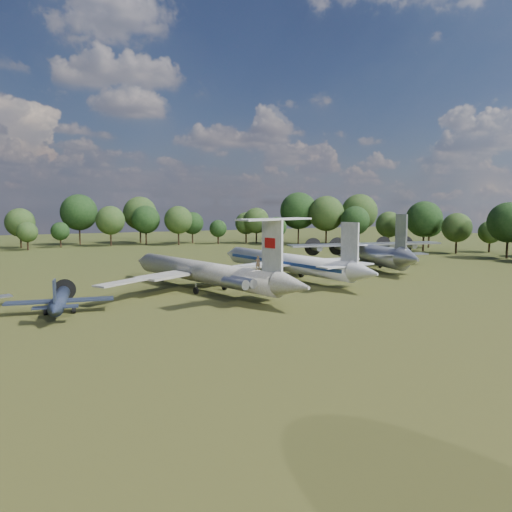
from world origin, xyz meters
name	(u,v)px	position (x,y,z in m)	size (l,w,h in m)	color
ground	(192,289)	(0.00, 0.00, 0.00)	(300.00, 300.00, 0.00)	#294115
il62_airliner	(204,276)	(1.12, -2.32, 2.18)	(34.12, 44.36, 4.35)	silver
tu104_jet	(286,266)	(18.06, 3.83, 2.15)	(32.20, 42.94, 4.29)	white
an12_transport	(368,256)	(39.49, 9.87, 2.40)	(32.61, 36.44, 4.80)	#A4A6AC
small_prop_west	(60,304)	(-19.12, -10.44, 1.22)	(12.18, 16.61, 2.44)	black
person_on_il62	(258,263)	(4.84, -13.92, 5.28)	(0.68, 0.45, 1.86)	brown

